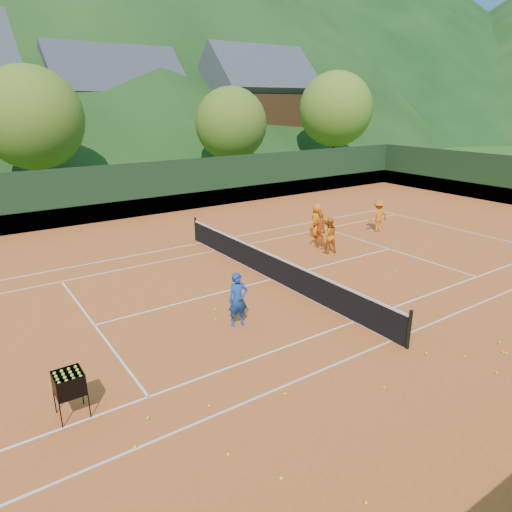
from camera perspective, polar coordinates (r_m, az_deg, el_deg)
ground at (r=16.69m, az=2.01°, el=-2.98°), size 400.00×400.00×0.00m
clay_court at (r=16.68m, az=2.01°, el=-2.95°), size 40.00×24.00×0.02m
coach at (r=13.05m, az=-2.27°, el=-5.47°), size 0.65×0.49×1.60m
student_a at (r=19.60m, az=9.07°, el=2.57°), size 0.90×0.79×1.55m
student_b at (r=20.35m, az=8.09°, el=3.30°), size 0.99×0.53×1.60m
student_c at (r=21.94m, az=7.63°, el=4.44°), size 0.91×0.75×1.60m
student_d at (r=23.44m, az=15.04°, el=4.87°), size 1.13×0.81×1.58m
tennis_ball_0 at (r=10.22m, az=-5.90°, el=-18.13°), size 0.07×0.07×0.07m
tennis_ball_1 at (r=19.67m, az=21.23°, el=-0.70°), size 0.07×0.07×0.07m
tennis_ball_2 at (r=14.03m, az=28.13°, el=-9.51°), size 0.07×0.07×0.07m
tennis_ball_3 at (r=12.58m, az=27.86°, el=-12.76°), size 0.07×0.07×0.07m
tennis_ball_4 at (r=9.10m, az=-3.51°, el=-23.52°), size 0.07×0.07×0.07m
tennis_ball_5 at (r=10.10m, az=-13.39°, el=-19.09°), size 0.07×0.07×0.07m
tennis_ball_6 at (r=8.52m, az=13.56°, el=-27.78°), size 0.07×0.07×0.07m
tennis_ball_7 at (r=18.16m, az=17.07°, el=-1.81°), size 0.07×0.07×0.07m
tennis_ball_8 at (r=13.55m, az=28.82°, el=-10.63°), size 0.07×0.07×0.07m
tennis_ball_9 at (r=11.08m, az=15.73°, el=-15.56°), size 0.07×0.07×0.07m
tennis_ball_10 at (r=9.50m, az=-14.89°, el=-22.06°), size 0.07×0.07×0.07m
tennis_ball_11 at (r=12.70m, az=20.51°, el=-11.35°), size 0.07×0.07×0.07m
tennis_ball_12 at (r=14.32m, az=-5.11°, el=-6.63°), size 0.07×0.07×0.07m
tennis_ball_13 at (r=10.53m, az=3.62°, el=-16.80°), size 0.07×0.07×0.07m
tennis_ball_14 at (r=12.94m, az=24.64°, el=-11.34°), size 0.07×0.07×0.07m
tennis_ball_15 at (r=8.69m, az=3.15°, el=-26.01°), size 0.07×0.07×0.07m
tennis_ball_16 at (r=13.57m, az=28.52°, el=-10.54°), size 0.07×0.07×0.07m
tennis_ball_17 at (r=13.70m, az=-5.06°, el=-7.86°), size 0.07×0.07×0.07m
court_lines at (r=16.68m, az=2.01°, el=-2.91°), size 23.83×11.03×0.00m
tennis_net at (r=16.50m, az=2.03°, el=-1.30°), size 0.10×12.07×1.10m
perimeter_fence at (r=16.26m, az=2.06°, el=1.18°), size 40.40×24.24×3.00m
ball_hopper at (r=10.26m, az=-22.34°, el=-14.60°), size 0.57×0.57×1.00m
chalet_mid at (r=48.90m, az=-17.01°, el=16.56°), size 12.65×8.82×11.45m
chalet_right at (r=51.56m, az=0.11°, el=17.70°), size 11.50×8.82×11.91m
tree_b at (r=32.88m, az=-26.24°, el=15.19°), size 6.40×6.40×8.40m
tree_c at (r=36.91m, az=-3.11°, el=16.17°), size 5.60×5.60×7.35m
tree_d at (r=45.05m, az=9.93°, el=17.63°), size 6.80×6.80×8.93m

